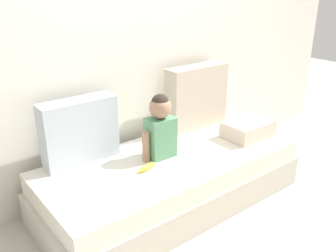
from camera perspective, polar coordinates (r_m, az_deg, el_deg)
name	(u,v)px	position (r m, az deg, el deg)	size (l,w,h in m)	color
ground_plane	(171,201)	(2.93, 0.50, -11.72)	(12.00, 12.00, 0.00)	#B2ADA3
back_wall	(125,25)	(2.92, -6.68, 15.40)	(5.22, 0.10, 2.59)	silver
couch	(171,180)	(2.82, 0.51, -8.39)	(2.02, 0.88, 0.40)	beige
throw_pillow_left	(80,131)	(2.63, -13.66, -0.82)	(0.54, 0.16, 0.46)	#B2BCC6
throw_pillow_right	(197,97)	(3.20, 4.52, 4.61)	(0.59, 0.16, 0.55)	#C1B29E
toddler	(160,126)	(2.63, -1.21, -0.05)	(0.32, 0.16, 0.48)	#568E66
banana	(147,167)	(2.54, -3.32, -6.45)	(0.17, 0.04, 0.04)	yellow
folded_blanket	(248,129)	(3.10, 12.41, -0.46)	(0.40, 0.28, 0.13)	beige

